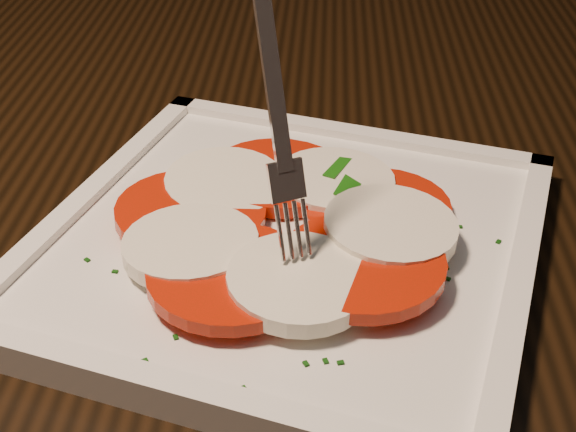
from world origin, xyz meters
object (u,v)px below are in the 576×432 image
Objects in this scene: table at (211,277)px; fork at (269,90)px; plate at (288,246)px; chair at (384,79)px.

table is 7.68× the size of fork.
plate is 1.74× the size of fork.
chair is at bearing 55.71° from fork.
chair reaches higher than plate.
plate is (-0.02, -0.77, 0.22)m from chair.
fork is at bearing -56.76° from table.
table is at bearing -119.70° from chair.
table is at bearing 90.85° from fork.
chair is 5.55× the size of fork.
fork reaches higher than table.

